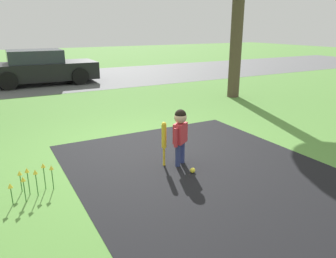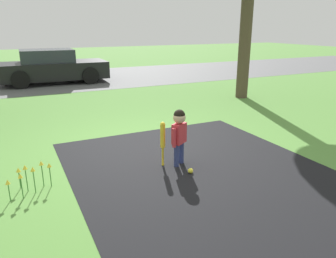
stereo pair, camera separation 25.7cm
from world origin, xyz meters
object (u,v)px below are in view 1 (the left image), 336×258
Objects in this scene: sports_ball at (193,170)px; parked_car at (41,68)px; baseball_bat at (164,138)px; child at (180,129)px.

parked_car is (-0.74, 9.53, 0.57)m from sports_ball.
parked_car is at bearing 93.07° from baseball_bat.
child is 9.19m from parked_car.
sports_ball is at bearing -60.85° from baseball_bat.
child is 1.25× the size of baseball_bat.
parked_car reaches higher than sports_ball.
child is 11.36× the size of sports_ball.
child is at bearing -18.39° from baseball_bat.
parked_car reaches higher than baseball_bat.
baseball_bat is at bearing 119.15° from sports_ball.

